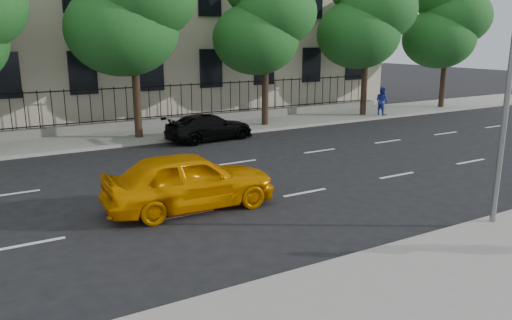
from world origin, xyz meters
The scene contains 12 objects.
ground centered at (0.00, 0.00, 0.00)m, with size 120.00×120.00×0.00m, color black.
near_sidewalk centered at (0.00, -4.00, 0.07)m, with size 60.00×4.00×0.15m, color gray.
far_sidewalk centered at (0.00, 14.00, 0.07)m, with size 60.00×4.00×0.15m, color gray.
lane_markings centered at (0.00, 4.75, 0.01)m, with size 49.60×4.62×0.01m, color silver, non-canonical shape.
iron_fence centered at (0.00, 15.70, 0.65)m, with size 30.00×0.50×2.20m.
street_light centered at (2.50, -1.77, 5.15)m, with size 0.25×3.32×8.05m.
tree_d centered at (5.04, 13.36, 5.84)m, with size 5.34×4.94×8.84m.
tree_e centered at (12.04, 13.36, 6.20)m, with size 5.71×5.31×9.46m.
tree_f centered at (19.04, 13.36, 5.88)m, with size 5.52×5.12×9.01m.
yellow_taxi centered at (-3.69, 2.97, 0.83)m, with size 1.95×4.86×1.65m, color orange.
black_sedan centered at (0.90, 11.50, 0.63)m, with size 1.76×4.32×1.25m, color black.
pedestrian_far centered at (12.87, 12.53, 1.00)m, with size 0.82×0.64×1.69m, color #243295.
Camera 1 is at (-8.88, -9.71, 4.79)m, focal length 35.00 mm.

